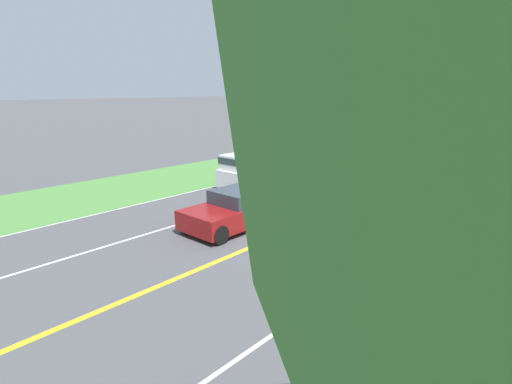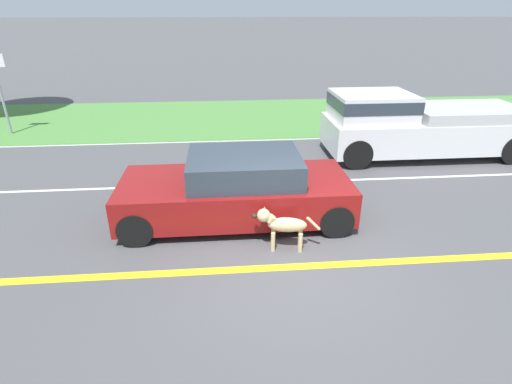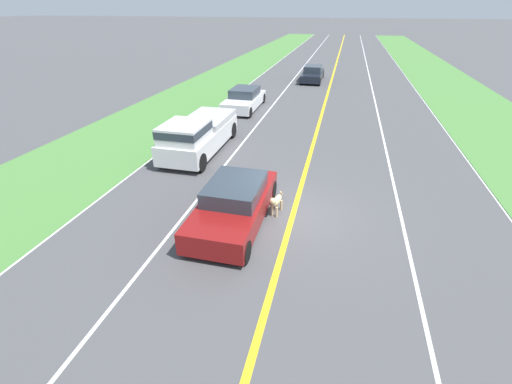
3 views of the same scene
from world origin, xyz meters
The scene contains 11 objects.
ground_plane centered at (0.00, 0.00, 0.00)m, with size 400.00×400.00×0.00m, color #4C4C4F.
centre_divider_line centered at (0.00, 0.00, 0.00)m, with size 0.18×160.00×0.01m, color yellow.
lane_edge_line_right centered at (7.00, 0.00, 0.00)m, with size 0.14×160.00×0.01m, color white.
lane_dash_same_dir centered at (3.50, 0.00, 0.00)m, with size 0.10×160.00×0.01m, color white.
lane_dash_oncoming centered at (-3.50, 0.00, 0.00)m, with size 0.10×160.00×0.01m, color white.
grass_verge_right centered at (10.00, 0.00, 0.01)m, with size 6.00×160.00×0.03m, color #4C843D.
ego_car centered at (1.78, 0.88, 0.64)m, with size 1.94×4.47×1.35m.
dog centered at (0.57, 0.18, 0.50)m, with size 0.35×1.19×0.80m.
pickup_truck centered at (5.15, -4.29, 0.92)m, with size 2.02×5.47×1.81m.
car_trailing_near centered at (5.18, -12.35, 0.63)m, with size 1.94×4.64×1.35m.
car_trailing_mid centered at (1.72, -23.11, 0.62)m, with size 1.80×4.69×1.33m.
Camera 1 is at (-8.05, 10.94, 4.88)m, focal length 28.00 mm.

